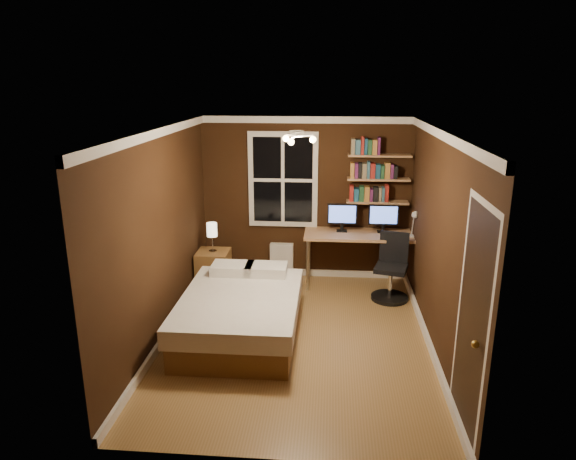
# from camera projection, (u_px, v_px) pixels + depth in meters

# --- Properties ---
(floor) EXTENTS (4.20, 4.20, 0.00)m
(floor) POSITION_uv_depth(u_px,v_px,m) (296.00, 337.00, 6.25)
(floor) COLOR brown
(floor) RESTS_ON ground
(wall_back) EXTENTS (3.20, 0.04, 2.50)m
(wall_back) POSITION_uv_depth(u_px,v_px,m) (306.00, 199.00, 7.90)
(wall_back) COLOR black
(wall_back) RESTS_ON ground
(wall_left) EXTENTS (0.04, 4.20, 2.50)m
(wall_left) POSITION_uv_depth(u_px,v_px,m) (161.00, 236.00, 6.02)
(wall_left) COLOR black
(wall_left) RESTS_ON ground
(wall_right) EXTENTS (0.04, 4.20, 2.50)m
(wall_right) POSITION_uv_depth(u_px,v_px,m) (438.00, 243.00, 5.77)
(wall_right) COLOR black
(wall_right) RESTS_ON ground
(ceiling) EXTENTS (3.20, 4.20, 0.02)m
(ceiling) POSITION_uv_depth(u_px,v_px,m) (297.00, 130.00, 5.54)
(ceiling) COLOR white
(ceiling) RESTS_ON wall_back
(window) EXTENTS (1.06, 0.06, 1.46)m
(window) POSITION_uv_depth(u_px,v_px,m) (283.00, 180.00, 7.81)
(window) COLOR silver
(window) RESTS_ON wall_back
(door) EXTENTS (0.03, 0.82, 2.05)m
(door) POSITION_uv_depth(u_px,v_px,m) (471.00, 324.00, 4.35)
(door) COLOR black
(door) RESTS_ON ground
(door_knob) EXTENTS (0.06, 0.06, 0.06)m
(door_knob) POSITION_uv_depth(u_px,v_px,m) (475.00, 344.00, 4.07)
(door_knob) COLOR gold
(door_knob) RESTS_ON door
(ceiling_fixture) EXTENTS (0.44, 0.44, 0.18)m
(ceiling_fixture) POSITION_uv_depth(u_px,v_px,m) (297.00, 140.00, 5.47)
(ceiling_fixture) COLOR beige
(ceiling_fixture) RESTS_ON ceiling
(bookshelf_lower) EXTENTS (0.92, 0.22, 0.03)m
(bookshelf_lower) POSITION_uv_depth(u_px,v_px,m) (377.00, 202.00, 7.70)
(bookshelf_lower) COLOR tan
(bookshelf_lower) RESTS_ON wall_back
(books_row_lower) EXTENTS (0.54, 0.16, 0.23)m
(books_row_lower) POSITION_uv_depth(u_px,v_px,m) (378.00, 194.00, 7.66)
(books_row_lower) COLOR maroon
(books_row_lower) RESTS_ON bookshelf_lower
(bookshelf_middle) EXTENTS (0.92, 0.22, 0.03)m
(bookshelf_middle) POSITION_uv_depth(u_px,v_px,m) (378.00, 179.00, 7.60)
(bookshelf_middle) COLOR tan
(bookshelf_middle) RESTS_ON wall_back
(books_row_middle) EXTENTS (0.66, 0.16, 0.23)m
(books_row_middle) POSITION_uv_depth(u_px,v_px,m) (379.00, 170.00, 7.56)
(books_row_middle) COLOR navy
(books_row_middle) RESTS_ON bookshelf_middle
(bookshelf_upper) EXTENTS (0.92, 0.22, 0.03)m
(bookshelf_upper) POSITION_uv_depth(u_px,v_px,m) (380.00, 155.00, 7.50)
(bookshelf_upper) COLOR tan
(bookshelf_upper) RESTS_ON wall_back
(books_row_upper) EXTENTS (0.42, 0.16, 0.23)m
(books_row_upper) POSITION_uv_depth(u_px,v_px,m) (380.00, 147.00, 7.46)
(books_row_upper) COLOR #235230
(books_row_upper) RESTS_ON bookshelf_upper
(bed) EXTENTS (1.40, 1.94, 0.66)m
(bed) POSITION_uv_depth(u_px,v_px,m) (241.00, 314.00, 6.24)
(bed) COLOR brown
(bed) RESTS_ON ground
(nightstand) EXTENTS (0.47, 0.47, 0.59)m
(nightstand) POSITION_uv_depth(u_px,v_px,m) (214.00, 270.00, 7.63)
(nightstand) COLOR brown
(nightstand) RESTS_ON ground
(bedside_lamp) EXTENTS (0.15, 0.15, 0.43)m
(bedside_lamp) POSITION_uv_depth(u_px,v_px,m) (212.00, 237.00, 7.49)
(bedside_lamp) COLOR #F3E8CB
(bedside_lamp) RESTS_ON nightstand
(radiator) EXTENTS (0.36, 0.13, 0.54)m
(radiator) POSITION_uv_depth(u_px,v_px,m) (282.00, 260.00, 8.11)
(radiator) COLOR silver
(radiator) RESTS_ON ground
(desk) EXTENTS (1.72, 0.65, 0.82)m
(desk) POSITION_uv_depth(u_px,v_px,m) (362.00, 237.00, 7.64)
(desk) COLOR tan
(desk) RESTS_ON ground
(monitor_left) EXTENTS (0.45, 0.12, 0.43)m
(monitor_left) POSITION_uv_depth(u_px,v_px,m) (342.00, 218.00, 7.67)
(monitor_left) COLOR black
(monitor_left) RESTS_ON desk
(monitor_right) EXTENTS (0.45, 0.12, 0.43)m
(monitor_right) POSITION_uv_depth(u_px,v_px,m) (383.00, 219.00, 7.62)
(monitor_right) COLOR black
(monitor_right) RESTS_ON desk
(desk_lamp) EXTENTS (0.14, 0.32, 0.44)m
(desk_lamp) POSITION_uv_depth(u_px,v_px,m) (414.00, 223.00, 7.34)
(desk_lamp) COLOR silver
(desk_lamp) RESTS_ON desk
(office_chair) EXTENTS (0.52, 0.52, 0.95)m
(office_chair) POSITION_uv_depth(u_px,v_px,m) (391.00, 275.00, 7.28)
(office_chair) COLOR black
(office_chair) RESTS_ON ground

